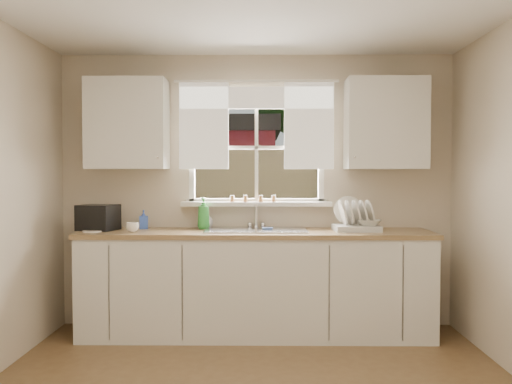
{
  "coord_description": "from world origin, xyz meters",
  "views": [
    {
      "loc": [
        0.05,
        -3.01,
        1.41
      ],
      "look_at": [
        0.0,
        1.65,
        1.25
      ],
      "focal_mm": 38.0,
      "sensor_mm": 36.0,
      "label": 1
    }
  ],
  "objects_px": {
    "soap_bottle_a": "(204,213)",
    "dish_rack": "(356,221)",
    "black_appliance": "(98,217)",
    "cup": "(132,227)"
  },
  "relations": [
    {
      "from": "soap_bottle_a",
      "to": "cup",
      "type": "relative_size",
      "value": 2.7
    },
    {
      "from": "dish_rack",
      "to": "cup",
      "type": "bearing_deg",
      "value": -176.12
    },
    {
      "from": "soap_bottle_a",
      "to": "cup",
      "type": "distance_m",
      "value": 0.65
    },
    {
      "from": "soap_bottle_a",
      "to": "dish_rack",
      "type": "bearing_deg",
      "value": 16.81
    },
    {
      "from": "dish_rack",
      "to": "soap_bottle_a",
      "type": "xyz_separation_m",
      "value": [
        -1.34,
        0.14,
        0.06
      ]
    },
    {
      "from": "dish_rack",
      "to": "cup",
      "type": "xyz_separation_m",
      "value": [
        -1.92,
        -0.13,
        -0.04
      ]
    },
    {
      "from": "cup",
      "to": "black_appliance",
      "type": "xyz_separation_m",
      "value": [
        -0.34,
        0.17,
        0.07
      ]
    },
    {
      "from": "dish_rack",
      "to": "cup",
      "type": "distance_m",
      "value": 1.92
    },
    {
      "from": "dish_rack",
      "to": "black_appliance",
      "type": "xyz_separation_m",
      "value": [
        -2.26,
        0.04,
        0.03
      ]
    },
    {
      "from": "black_appliance",
      "to": "cup",
      "type": "bearing_deg",
      "value": -11.35
    }
  ]
}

